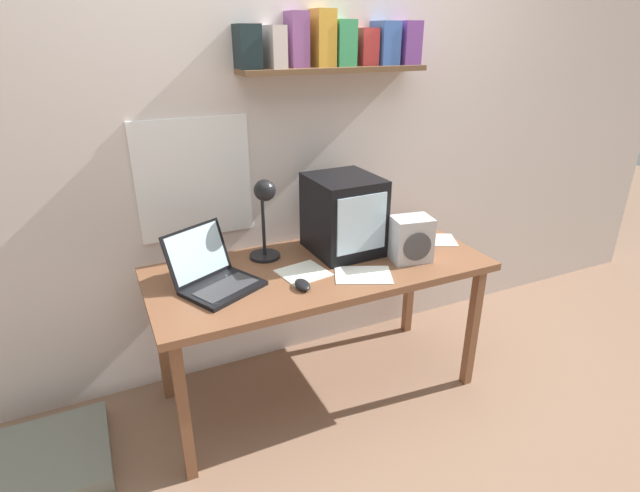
{
  "coord_description": "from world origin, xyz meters",
  "views": [
    {
      "loc": [
        -0.89,
        -1.9,
        1.71
      ],
      "look_at": [
        0.0,
        0.0,
        0.81
      ],
      "focal_mm": 28.0,
      "sensor_mm": 36.0,
      "label": 1
    }
  ],
  "objects_px": {
    "crt_monitor": "(343,215)",
    "laptop": "(212,272)",
    "floor_cushion": "(47,461)",
    "desk_lamp": "(265,209)",
    "juice_glass": "(387,229)",
    "open_notebook": "(303,273)",
    "space_heater": "(411,239)",
    "computer_mouse": "(303,285)",
    "loose_paper_near_laptop": "(435,240)",
    "corner_desk": "(320,278)",
    "loose_paper_near_monitor": "(363,275)"
  },
  "relations": [
    {
      "from": "corner_desk",
      "to": "floor_cushion",
      "type": "relative_size",
      "value": 3.17
    },
    {
      "from": "corner_desk",
      "to": "loose_paper_near_monitor",
      "type": "bearing_deg",
      "value": -52.35
    },
    {
      "from": "computer_mouse",
      "to": "open_notebook",
      "type": "height_order",
      "value": "computer_mouse"
    },
    {
      "from": "laptop",
      "to": "computer_mouse",
      "type": "height_order",
      "value": "laptop"
    },
    {
      "from": "computer_mouse",
      "to": "loose_paper_near_laptop",
      "type": "distance_m",
      "value": 0.86
    },
    {
      "from": "desk_lamp",
      "to": "floor_cushion",
      "type": "relative_size",
      "value": 0.81
    },
    {
      "from": "crt_monitor",
      "to": "space_heater",
      "type": "xyz_separation_m",
      "value": [
        0.24,
        -0.23,
        -0.08
      ]
    },
    {
      "from": "laptop",
      "to": "floor_cushion",
      "type": "bearing_deg",
      "value": 153.49
    },
    {
      "from": "computer_mouse",
      "to": "loose_paper_near_laptop",
      "type": "height_order",
      "value": "computer_mouse"
    },
    {
      "from": "space_heater",
      "to": "floor_cushion",
      "type": "height_order",
      "value": "space_heater"
    },
    {
      "from": "crt_monitor",
      "to": "laptop",
      "type": "xyz_separation_m",
      "value": [
        -0.68,
        -0.1,
        -0.13
      ]
    },
    {
      "from": "loose_paper_near_laptop",
      "to": "open_notebook",
      "type": "height_order",
      "value": "same"
    },
    {
      "from": "desk_lamp",
      "to": "floor_cushion",
      "type": "height_order",
      "value": "desk_lamp"
    },
    {
      "from": "laptop",
      "to": "floor_cushion",
      "type": "relative_size",
      "value": 0.83
    },
    {
      "from": "space_heater",
      "to": "loose_paper_near_laptop",
      "type": "height_order",
      "value": "space_heater"
    },
    {
      "from": "juice_glass",
      "to": "loose_paper_near_laptop",
      "type": "relative_size",
      "value": 0.44
    },
    {
      "from": "corner_desk",
      "to": "loose_paper_near_laptop",
      "type": "height_order",
      "value": "loose_paper_near_laptop"
    },
    {
      "from": "crt_monitor",
      "to": "floor_cushion",
      "type": "relative_size",
      "value": 0.76
    },
    {
      "from": "laptop",
      "to": "desk_lamp",
      "type": "relative_size",
      "value": 1.03
    },
    {
      "from": "laptop",
      "to": "juice_glass",
      "type": "bearing_deg",
      "value": -18.15
    },
    {
      "from": "desk_lamp",
      "to": "open_notebook",
      "type": "xyz_separation_m",
      "value": [
        0.1,
        -0.2,
        -0.26
      ]
    },
    {
      "from": "laptop",
      "to": "floor_cushion",
      "type": "xyz_separation_m",
      "value": [
        -0.77,
        -0.0,
        -0.73
      ]
    },
    {
      "from": "desk_lamp",
      "to": "loose_paper_near_monitor",
      "type": "bearing_deg",
      "value": -39.05
    },
    {
      "from": "juice_glass",
      "to": "open_notebook",
      "type": "xyz_separation_m",
      "value": [
        -0.57,
        -0.2,
        -0.05
      ]
    },
    {
      "from": "crt_monitor",
      "to": "laptop",
      "type": "distance_m",
      "value": 0.7
    },
    {
      "from": "corner_desk",
      "to": "juice_glass",
      "type": "bearing_deg",
      "value": 19.18
    },
    {
      "from": "laptop",
      "to": "space_heater",
      "type": "xyz_separation_m",
      "value": [
        0.92,
        -0.14,
        0.04
      ]
    },
    {
      "from": "loose_paper_near_laptop",
      "to": "corner_desk",
      "type": "bearing_deg",
      "value": -177.96
    },
    {
      "from": "open_notebook",
      "to": "computer_mouse",
      "type": "bearing_deg",
      "value": -114.62
    },
    {
      "from": "crt_monitor",
      "to": "floor_cushion",
      "type": "xyz_separation_m",
      "value": [
        -1.45,
        -0.1,
        -0.86
      ]
    },
    {
      "from": "desk_lamp",
      "to": "computer_mouse",
      "type": "distance_m",
      "value": 0.41
    },
    {
      "from": "corner_desk",
      "to": "crt_monitor",
      "type": "distance_m",
      "value": 0.33
    },
    {
      "from": "floor_cushion",
      "to": "loose_paper_near_monitor",
      "type": "bearing_deg",
      "value": -7.65
    },
    {
      "from": "corner_desk",
      "to": "loose_paper_near_monitor",
      "type": "distance_m",
      "value": 0.23
    },
    {
      "from": "crt_monitor",
      "to": "laptop",
      "type": "height_order",
      "value": "crt_monitor"
    },
    {
      "from": "crt_monitor",
      "to": "computer_mouse",
      "type": "relative_size",
      "value": 3.5
    },
    {
      "from": "space_heater",
      "to": "floor_cushion",
      "type": "bearing_deg",
      "value": -174.82
    },
    {
      "from": "crt_monitor",
      "to": "loose_paper_near_laptop",
      "type": "height_order",
      "value": "crt_monitor"
    },
    {
      "from": "space_heater",
      "to": "loose_paper_near_monitor",
      "type": "bearing_deg",
      "value": -159.91
    },
    {
      "from": "loose_paper_near_laptop",
      "to": "floor_cushion",
      "type": "distance_m",
      "value": 2.06
    },
    {
      "from": "corner_desk",
      "to": "open_notebook",
      "type": "distance_m",
      "value": 0.13
    },
    {
      "from": "juice_glass",
      "to": "computer_mouse",
      "type": "xyz_separation_m",
      "value": [
        -0.63,
        -0.33,
        -0.03
      ]
    },
    {
      "from": "corner_desk",
      "to": "laptop",
      "type": "bearing_deg",
      "value": 177.97
    },
    {
      "from": "computer_mouse",
      "to": "open_notebook",
      "type": "xyz_separation_m",
      "value": [
        0.06,
        0.13,
        -0.01
      ]
    },
    {
      "from": "space_heater",
      "to": "loose_paper_near_monitor",
      "type": "relative_size",
      "value": 0.71
    },
    {
      "from": "desk_lamp",
      "to": "loose_paper_near_monitor",
      "type": "xyz_separation_m",
      "value": [
        0.34,
        -0.33,
        -0.26
      ]
    },
    {
      "from": "crt_monitor",
      "to": "floor_cushion",
      "type": "height_order",
      "value": "crt_monitor"
    },
    {
      "from": "floor_cushion",
      "to": "laptop",
      "type": "bearing_deg",
      "value": 0.13
    },
    {
      "from": "juice_glass",
      "to": "space_heater",
      "type": "bearing_deg",
      "value": -99.63
    },
    {
      "from": "desk_lamp",
      "to": "floor_cushion",
      "type": "distance_m",
      "value": 1.42
    }
  ]
}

